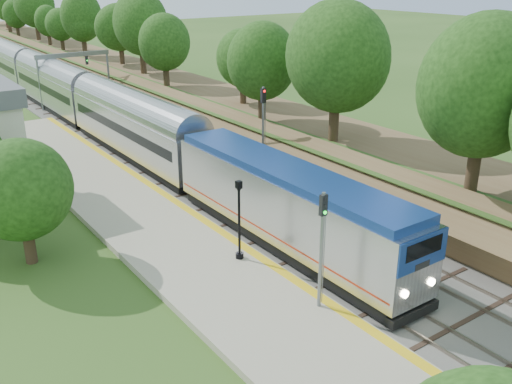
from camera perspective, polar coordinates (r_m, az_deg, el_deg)
ground at (r=25.80m, az=21.30°, el=-15.61°), size 320.00×320.00×0.00m
trackbed at (r=74.71m, az=-18.95°, el=8.77°), size 9.50×170.00×0.28m
platform at (r=32.91m, az=-7.82°, el=-5.41°), size 6.40×68.00×0.38m
yellow_stripe at (r=34.06m, az=-3.59°, el=-3.90°), size 0.55×68.00×0.01m
embankment at (r=77.06m, az=-13.12°, el=11.15°), size 10.64×170.00×11.70m
signal_gantry at (r=69.30m, az=-17.78°, el=12.02°), size 8.40×0.38×6.20m
trees_behind_platform at (r=33.47m, az=-21.06°, el=1.84°), size 7.82×53.32×7.21m
train at (r=68.37m, az=-19.35°, el=9.61°), size 3.13×104.22×4.61m
lamppost_far at (r=30.10m, az=-1.69°, el=-3.27°), size 0.44×0.44×4.43m
signal_platform at (r=25.38m, az=6.60°, el=-4.61°), size 0.33×0.26×5.64m
signal_farside at (r=43.11m, az=0.73°, el=7.06°), size 0.37×0.29×6.75m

